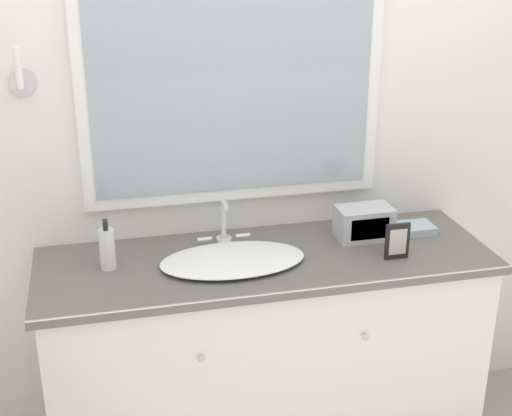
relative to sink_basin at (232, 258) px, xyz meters
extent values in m
cube|color=white|center=(0.13, 0.34, 0.37)|extent=(8.00, 0.06, 2.55)
cube|color=white|center=(0.07, 0.29, 0.54)|extent=(1.15, 0.04, 0.84)
cube|color=#9EA8B2|center=(0.07, 0.27, 0.54)|extent=(1.06, 0.01, 0.75)
cylinder|color=silver|center=(-0.68, 0.30, 0.62)|extent=(0.09, 0.01, 0.09)
cylinder|color=silver|center=(-0.68, 0.25, 0.62)|extent=(0.02, 0.10, 0.02)
cylinder|color=white|center=(-0.68, 0.20, 0.69)|extent=(0.02, 0.02, 0.14)
cube|color=white|center=(0.13, 0.02, -0.48)|extent=(1.64, 0.53, 0.86)
cube|color=#66605B|center=(0.13, 0.02, -0.03)|extent=(1.69, 0.57, 0.03)
sphere|color=silver|center=(-0.16, -0.26, -0.24)|extent=(0.02, 0.02, 0.02)
sphere|color=silver|center=(0.43, -0.26, -0.24)|extent=(0.02, 0.02, 0.02)
ellipsoid|color=white|center=(0.00, -0.01, 0.00)|extent=(0.53, 0.31, 0.03)
cylinder|color=silver|center=(0.00, 0.17, 0.00)|extent=(0.06, 0.06, 0.03)
cylinder|color=silver|center=(0.00, 0.17, 0.09)|extent=(0.02, 0.02, 0.15)
cylinder|color=silver|center=(0.00, 0.13, 0.16)|extent=(0.02, 0.07, 0.02)
cylinder|color=white|center=(-0.07, 0.17, 0.01)|extent=(0.05, 0.02, 0.02)
cylinder|color=white|center=(0.08, 0.17, 0.01)|extent=(0.05, 0.02, 0.02)
cylinder|color=white|center=(-0.44, 0.06, 0.06)|extent=(0.06, 0.06, 0.15)
cylinder|color=black|center=(-0.44, 0.06, 0.15)|extent=(0.02, 0.02, 0.04)
cube|color=black|center=(-0.44, 0.05, 0.16)|extent=(0.02, 0.03, 0.01)
cube|color=#BCBCC1|center=(0.55, 0.11, 0.04)|extent=(0.21, 0.13, 0.13)
cube|color=black|center=(0.55, 0.04, 0.04)|extent=(0.15, 0.01, 0.09)
cube|color=black|center=(0.60, -0.10, 0.05)|extent=(0.09, 0.01, 0.14)
cube|color=beige|center=(0.60, -0.11, 0.05)|extent=(0.07, 0.00, 0.10)
cube|color=#A8B7C6|center=(0.77, 0.11, 0.00)|extent=(0.15, 0.12, 0.03)
camera|label=1|loc=(-0.45, -2.29, 1.14)|focal=50.00mm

